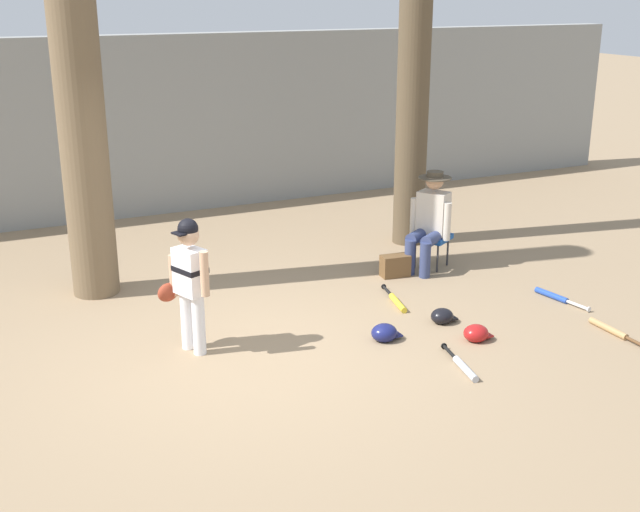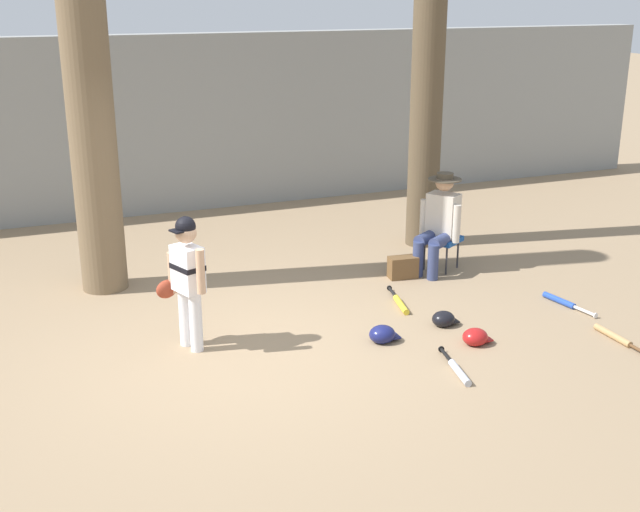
{
  "view_description": "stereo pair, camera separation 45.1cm",
  "coord_description": "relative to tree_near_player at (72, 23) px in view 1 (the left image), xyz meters",
  "views": [
    {
      "loc": [
        -2.37,
        -6.46,
        3.28
      ],
      "look_at": [
        0.89,
        0.42,
        0.75
      ],
      "focal_mm": 45.37,
      "sensor_mm": 36.0,
      "label": 1
    },
    {
      "loc": [
        -1.95,
        -6.64,
        3.28
      ],
      "look_at": [
        0.89,
        0.42,
        0.75
      ],
      "focal_mm": 45.37,
      "sensor_mm": 36.0,
      "label": 2
    }
  ],
  "objects": [
    {
      "name": "bat_aluminum_silver",
      "position": [
        2.62,
        -3.41,
        -2.91
      ],
      "size": [
        0.2,
        0.73,
        0.07
      ],
      "color": "#B7BCC6",
      "rests_on": "ground"
    },
    {
      "name": "bat_wood_tan",
      "position": [
        4.43,
        -3.39,
        -2.91
      ],
      "size": [
        0.07,
        0.82,
        0.07
      ],
      "color": "tan",
      "rests_on": "ground"
    },
    {
      "name": "tree_near_player",
      "position": [
        0.0,
        0.0,
        0.0
      ],
      "size": [
        0.7,
        0.7,
        6.56
      ],
      "color": "brown",
      "rests_on": "ground"
    },
    {
      "name": "young_ballplayer",
      "position": [
        0.53,
        -1.97,
        -2.2
      ],
      "size": [
        0.45,
        0.56,
        1.31
      ],
      "color": "white",
      "rests_on": "ground"
    },
    {
      "name": "bat_blue_youth",
      "position": [
        4.55,
        -2.41,
        -2.91
      ],
      "size": [
        0.17,
        0.73,
        0.07
      ],
      "color": "#2347AD",
      "rests_on": "ground"
    },
    {
      "name": "tree_behind_spectator",
      "position": [
        4.19,
        0.15,
        -0.36
      ],
      "size": [
        0.56,
        0.56,
        5.69
      ],
      "color": "brown",
      "rests_on": "ground"
    },
    {
      "name": "seated_spectator",
      "position": [
        3.83,
        -0.92,
        -2.3
      ],
      "size": [
        0.66,
        0.58,
        1.2
      ],
      "color": "navy",
      "rests_on": "ground"
    },
    {
      "name": "batting_helmet_black",
      "position": [
        3.05,
        -2.42,
        -2.87
      ],
      "size": [
        0.28,
        0.22,
        0.16
      ],
      "color": "black",
      "rests_on": "ground"
    },
    {
      "name": "handbag_beside_stool",
      "position": [
        3.33,
        -0.98,
        -2.81
      ],
      "size": [
        0.36,
        0.22,
        0.26
      ],
      "primitive_type": "cube",
      "rotation": [
        0.0,
        0.0,
        -0.11
      ],
      "color": "brown",
      "rests_on": "ground"
    },
    {
      "name": "bat_yellow_trainer",
      "position": [
        2.89,
        -1.76,
        -2.91
      ],
      "size": [
        0.22,
        0.75,
        0.07
      ],
      "color": "yellow",
      "rests_on": "ground"
    },
    {
      "name": "ground_plane",
      "position": [
        0.99,
        -2.37,
        -2.94
      ],
      "size": [
        60.0,
        60.0,
        0.0
      ],
      "primitive_type": "plane",
      "color": "#937A5B"
    },
    {
      "name": "concrete_back_wall",
      "position": [
        0.99,
        3.14,
        -1.62
      ],
      "size": [
        18.0,
        0.36,
        2.65
      ],
      "primitive_type": "cube",
      "color": "gray",
      "rests_on": "ground"
    },
    {
      "name": "folding_stool",
      "position": [
        3.91,
        -0.87,
        -2.58
      ],
      "size": [
        0.55,
        0.55,
        0.41
      ],
      "color": "#194C9E",
      "rests_on": "ground"
    },
    {
      "name": "batting_helmet_red",
      "position": [
        3.1,
        -2.93,
        -2.87
      ],
      "size": [
        0.3,
        0.23,
        0.17
      ],
      "color": "#A81919",
      "rests_on": "ground"
    },
    {
      "name": "batting_helmet_navy",
      "position": [
        2.3,
        -2.54,
        -2.86
      ],
      "size": [
        0.31,
        0.24,
        0.18
      ],
      "color": "navy",
      "rests_on": "ground"
    }
  ]
}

